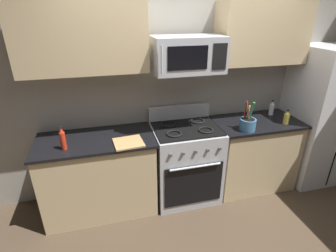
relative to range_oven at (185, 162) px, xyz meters
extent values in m
plane|color=#473828|center=(0.00, -0.64, -0.47)|extent=(16.00, 16.00, 0.00)
cube|color=#9E998E|center=(0.00, 0.38, 0.83)|extent=(8.00, 0.10, 2.60)
cube|color=tan|center=(-1.01, 0.00, -0.03)|extent=(1.19, 0.59, 0.88)
cube|color=black|center=(-1.01, 0.00, 0.42)|extent=(1.23, 0.63, 0.03)
cube|color=#B2B5BA|center=(0.00, 0.00, -0.02)|extent=(0.76, 0.63, 0.91)
cube|color=black|center=(0.00, -0.32, -0.11)|extent=(0.67, 0.01, 0.51)
cylinder|color=#B2B5BA|center=(0.00, -0.35, 0.15)|extent=(0.57, 0.02, 0.02)
cube|color=black|center=(0.00, 0.00, 0.44)|extent=(0.73, 0.57, 0.02)
cube|color=#B2B5BA|center=(0.00, 0.28, 0.53)|extent=(0.76, 0.06, 0.18)
torus|color=black|center=(-0.18, -0.13, 0.46)|extent=(0.17, 0.17, 0.02)
torus|color=black|center=(0.18, -0.13, 0.46)|extent=(0.17, 0.17, 0.02)
torus|color=black|center=(-0.18, 0.13, 0.46)|extent=(0.17, 0.17, 0.02)
torus|color=black|center=(0.18, 0.13, 0.46)|extent=(0.17, 0.17, 0.02)
cylinder|color=#4C4C51|center=(-0.27, -0.33, 0.32)|extent=(0.04, 0.02, 0.04)
cylinder|color=#4C4C51|center=(-0.14, -0.33, 0.32)|extent=(0.04, 0.02, 0.04)
cylinder|color=#4C4C51|center=(0.00, -0.33, 0.32)|extent=(0.04, 0.02, 0.04)
cylinder|color=#4C4C51|center=(0.14, -0.33, 0.32)|extent=(0.04, 0.02, 0.04)
cylinder|color=#4C4C51|center=(0.27, -0.33, 0.32)|extent=(0.04, 0.02, 0.04)
cube|color=tan|center=(0.91, 0.00, -0.03)|extent=(1.00, 0.59, 0.88)
cube|color=black|center=(0.91, 0.00, 0.42)|extent=(1.04, 0.63, 0.03)
cube|color=silver|center=(1.83, -0.02, 0.41)|extent=(0.76, 0.70, 1.76)
cube|color=#B2B5BA|center=(0.00, 0.03, 1.26)|extent=(0.72, 0.40, 0.36)
cube|color=black|center=(-0.06, -0.17, 1.26)|extent=(0.40, 0.01, 0.22)
cube|color=black|center=(0.26, -0.17, 1.26)|extent=(0.14, 0.01, 0.25)
cylinder|color=#B2B5BA|center=(-0.32, -0.20, 1.26)|extent=(0.02, 0.02, 0.25)
cube|color=tan|center=(-1.01, 0.16, 1.43)|extent=(1.22, 0.34, 0.66)
cube|color=tan|center=(0.91, 0.16, 1.43)|extent=(1.03, 0.34, 0.66)
cylinder|color=teal|center=(0.65, -0.20, 0.50)|extent=(0.18, 0.18, 0.13)
cylinder|color=black|center=(0.65, -0.20, 0.51)|extent=(0.15, 0.15, 0.11)
cylinder|color=black|center=(0.62, -0.18, 0.61)|extent=(0.04, 0.07, 0.28)
cylinder|color=red|center=(0.63, -0.16, 0.61)|extent=(0.05, 0.04, 0.30)
cylinder|color=yellow|center=(0.66, -0.17, 0.59)|extent=(0.04, 0.02, 0.25)
cylinder|color=green|center=(0.67, -0.20, 0.62)|extent=(0.03, 0.10, 0.31)
cylinder|color=blue|center=(0.65, -0.20, 0.60)|extent=(0.04, 0.08, 0.28)
cylinder|color=olive|center=(0.65, -0.20, 0.59)|extent=(0.05, 0.03, 0.25)
cube|color=tan|center=(-0.68, -0.18, 0.44)|extent=(0.31, 0.29, 0.02)
cylinder|color=silver|center=(1.19, 0.14, 0.51)|extent=(0.06, 0.06, 0.14)
cone|color=silver|center=(1.19, 0.14, 0.60)|extent=(0.05, 0.05, 0.04)
cylinder|color=black|center=(1.19, 0.14, 0.62)|extent=(0.02, 0.02, 0.01)
cylinder|color=gold|center=(1.19, -0.15, 0.50)|extent=(0.07, 0.07, 0.13)
cone|color=gold|center=(1.19, -0.15, 0.58)|extent=(0.06, 0.06, 0.04)
cylinder|color=black|center=(1.19, -0.15, 0.61)|extent=(0.03, 0.03, 0.01)
cylinder|color=red|center=(-1.29, -0.15, 0.53)|extent=(0.05, 0.05, 0.18)
cone|color=red|center=(-1.29, -0.15, 0.64)|extent=(0.05, 0.05, 0.05)
cylinder|color=black|center=(-1.29, -0.15, 0.67)|extent=(0.02, 0.02, 0.01)
camera|label=1|loc=(-0.87, -2.53, 1.69)|focal=27.72mm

